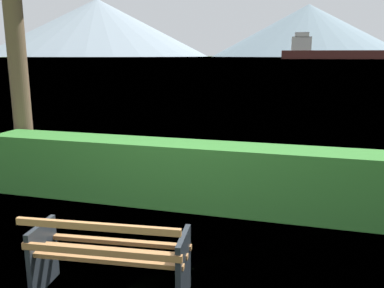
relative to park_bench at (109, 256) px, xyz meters
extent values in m
plane|color=#6B8EA3|center=(-0.01, 307.69, -0.42)|extent=(620.00, 620.00, 0.00)
cube|color=olive|center=(0.01, -0.13, 0.03)|extent=(1.51, 0.22, 0.04)
cube|color=olive|center=(-0.01, 0.06, 0.03)|extent=(1.51, 0.22, 0.04)
cube|color=olive|center=(-0.03, 0.25, 0.03)|extent=(1.51, 0.22, 0.04)
cube|color=olive|center=(0.02, -0.21, 0.15)|extent=(1.51, 0.20, 0.06)
cube|color=olive|center=(0.03, -0.25, 0.42)|extent=(1.51, 0.20, 0.06)
cube|color=#1E2328|center=(-0.72, -0.04, -0.08)|extent=(0.10, 0.51, 0.68)
cube|color=#1E2328|center=(0.71, 0.11, -0.08)|extent=(0.10, 0.51, 0.68)
cube|color=#2D6B28|center=(-0.01, 2.55, 0.08)|extent=(6.55, 0.68, 0.99)
cylinder|color=brown|center=(-3.30, 3.10, 1.72)|extent=(0.33, 0.33, 4.29)
cube|color=#471E19|center=(17.34, 247.18, 1.99)|extent=(61.33, 12.45, 4.82)
cube|color=silver|center=(-2.10, 245.79, 8.25)|extent=(11.46, 8.06, 7.71)
cube|color=silver|center=(-2.10, 245.79, 13.31)|extent=(8.24, 8.63, 2.41)
cone|color=gray|center=(-296.84, 553.06, 40.46)|extent=(323.81, 323.81, 81.77)
cone|color=slate|center=(-0.01, 585.50, 33.99)|extent=(258.50, 258.50, 68.82)
camera|label=1|loc=(1.72, -3.20, 1.88)|focal=37.85mm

